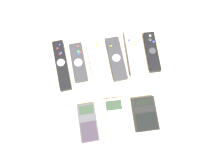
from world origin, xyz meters
name	(u,v)px	position (x,y,z in m)	size (l,w,h in m)	color
ground_plane	(113,91)	(0.00, 0.00, 0.00)	(3.00, 3.00, 0.00)	beige
remote_0	(62,65)	(-0.17, 0.13, 0.01)	(0.05, 0.20, 0.02)	black
remote_1	(78,62)	(-0.11, 0.13, 0.01)	(0.05, 0.16, 0.02)	#333338
remote_2	(97,59)	(-0.04, 0.13, 0.01)	(0.06, 0.16, 0.03)	#B7B7BC
remote_3	(116,59)	(0.03, 0.12, 0.01)	(0.06, 0.18, 0.02)	#333338
remote_4	(134,53)	(0.11, 0.13, 0.01)	(0.06, 0.18, 0.02)	gray
remote_5	(152,52)	(0.17, 0.13, 0.01)	(0.05, 0.16, 0.02)	black
calculator_0	(88,123)	(-0.11, -0.10, 0.01)	(0.06, 0.13, 0.01)	#4C4C51
calculator_1	(116,120)	(-0.01, -0.11, 0.01)	(0.08, 0.16, 0.02)	silver
calculator_2	(145,114)	(0.10, -0.10, 0.01)	(0.09, 0.12, 0.02)	black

